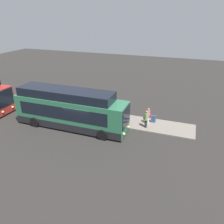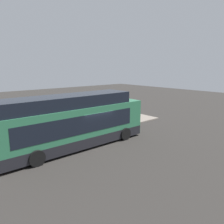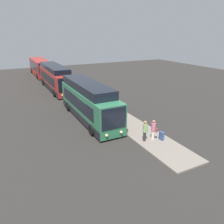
{
  "view_description": "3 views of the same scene",
  "coord_description": "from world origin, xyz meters",
  "px_view_note": "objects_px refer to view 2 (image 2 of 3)",
  "views": [
    {
      "loc": [
        8.76,
        -15.91,
        10.0
      ],
      "look_at": [
        2.66,
        0.83,
        1.89
      ],
      "focal_mm": 35.0,
      "sensor_mm": 36.0,
      "label": 1
    },
    {
      "loc": [
        -8.85,
        -12.56,
        5.6
      ],
      "look_at": [
        2.66,
        0.83,
        1.89
      ],
      "focal_mm": 35.0,
      "sensor_mm": 36.0,
      "label": 2
    },
    {
      "loc": [
        18.25,
        -7.15,
        8.29
      ],
      "look_at": [
        2.66,
        0.83,
        1.89
      ],
      "focal_mm": 35.0,
      "sensor_mm": 36.0,
      "label": 3
    }
  ],
  "objects_px": {
    "suitcase": "(119,117)",
    "trash_bin": "(77,129)",
    "bus_lead": "(74,124)",
    "sign_post": "(49,118)",
    "passenger_waiting": "(119,113)",
    "passenger_boarding": "(61,123)",
    "passenger_with_bags": "(125,114)"
  },
  "relations": [
    {
      "from": "suitcase",
      "to": "trash_bin",
      "type": "height_order",
      "value": "suitcase"
    },
    {
      "from": "passenger_boarding",
      "to": "passenger_with_bags",
      "type": "xyz_separation_m",
      "value": [
        6.28,
        -0.91,
        -0.02
      ]
    },
    {
      "from": "passenger_with_bags",
      "to": "passenger_waiting",
      "type": "bearing_deg",
      "value": 48.3
    },
    {
      "from": "suitcase",
      "to": "sign_post",
      "type": "bearing_deg",
      "value": -169.93
    },
    {
      "from": "passenger_waiting",
      "to": "passenger_with_bags",
      "type": "height_order",
      "value": "passenger_with_bags"
    },
    {
      "from": "suitcase",
      "to": "trash_bin",
      "type": "xyz_separation_m",
      "value": [
        -5.64,
        -0.97,
        -0.03
      ]
    },
    {
      "from": "trash_bin",
      "to": "bus_lead",
      "type": "bearing_deg",
      "value": -124.64
    },
    {
      "from": "trash_bin",
      "to": "passenger_with_bags",
      "type": "bearing_deg",
      "value": -3.85
    },
    {
      "from": "passenger_boarding",
      "to": "passenger_waiting",
      "type": "distance_m",
      "value": 6.31
    },
    {
      "from": "sign_post",
      "to": "trash_bin",
      "type": "xyz_separation_m",
      "value": [
        2.65,
        0.5,
        -1.44
      ]
    },
    {
      "from": "bus_lead",
      "to": "passenger_boarding",
      "type": "xyz_separation_m",
      "value": [
        0.54,
        2.97,
        -0.58
      ]
    },
    {
      "from": "bus_lead",
      "to": "passenger_waiting",
      "type": "distance_m",
      "value": 7.46
    },
    {
      "from": "passenger_with_bags",
      "to": "trash_bin",
      "type": "height_order",
      "value": "passenger_with_bags"
    },
    {
      "from": "passenger_with_bags",
      "to": "suitcase",
      "type": "height_order",
      "value": "passenger_with_bags"
    },
    {
      "from": "passenger_waiting",
      "to": "sign_post",
      "type": "height_order",
      "value": "sign_post"
    },
    {
      "from": "passenger_with_bags",
      "to": "sign_post",
      "type": "relative_size",
      "value": 0.63
    },
    {
      "from": "bus_lead",
      "to": "sign_post",
      "type": "relative_size",
      "value": 3.93
    },
    {
      "from": "sign_post",
      "to": "passenger_boarding",
      "type": "bearing_deg",
      "value": 34.77
    },
    {
      "from": "bus_lead",
      "to": "suitcase",
      "type": "height_order",
      "value": "bus_lead"
    },
    {
      "from": "passenger_boarding",
      "to": "passenger_waiting",
      "type": "xyz_separation_m",
      "value": [
        6.31,
        -0.1,
        -0.09
      ]
    },
    {
      "from": "bus_lead",
      "to": "trash_bin",
      "type": "height_order",
      "value": "bus_lead"
    },
    {
      "from": "suitcase",
      "to": "trash_bin",
      "type": "relative_size",
      "value": 1.45
    },
    {
      "from": "bus_lead",
      "to": "sign_post",
      "type": "bearing_deg",
      "value": 117.58
    },
    {
      "from": "passenger_boarding",
      "to": "sign_post",
      "type": "xyz_separation_m",
      "value": [
        -1.53,
        -1.07,
        0.79
      ]
    },
    {
      "from": "passenger_boarding",
      "to": "sign_post",
      "type": "relative_size",
      "value": 0.64
    },
    {
      "from": "passenger_boarding",
      "to": "passenger_waiting",
      "type": "height_order",
      "value": "passenger_boarding"
    },
    {
      "from": "bus_lead",
      "to": "suitcase",
      "type": "xyz_separation_m",
      "value": [
        7.3,
        3.37,
        -1.2
      ]
    },
    {
      "from": "bus_lead",
      "to": "passenger_waiting",
      "type": "height_order",
      "value": "bus_lead"
    },
    {
      "from": "bus_lead",
      "to": "passenger_waiting",
      "type": "bearing_deg",
      "value": 22.74
    },
    {
      "from": "passenger_boarding",
      "to": "suitcase",
      "type": "relative_size",
      "value": 1.9
    },
    {
      "from": "passenger_waiting",
      "to": "passenger_with_bags",
      "type": "bearing_deg",
      "value": -36.66
    },
    {
      "from": "passenger_waiting",
      "to": "bus_lead",
      "type": "bearing_deg",
      "value": -101.95
    }
  ]
}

